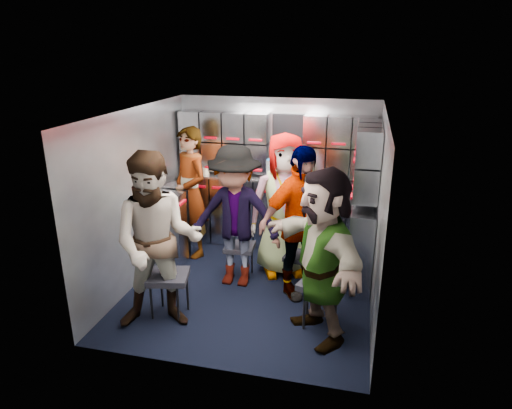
% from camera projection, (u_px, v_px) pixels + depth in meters
% --- Properties ---
extents(floor, '(3.00, 3.00, 0.00)m').
position_uv_depth(floor, '(251.00, 288.00, 5.50)').
color(floor, black).
rests_on(floor, ground).
extents(wall_back, '(2.80, 0.04, 2.10)m').
position_uv_depth(wall_back, '(276.00, 172.00, 6.54)').
color(wall_back, '#9399A0').
rests_on(wall_back, ground).
extents(wall_left, '(0.04, 3.00, 2.10)m').
position_uv_depth(wall_left, '(138.00, 197.00, 5.47)').
color(wall_left, '#9399A0').
rests_on(wall_left, ground).
extents(wall_right, '(0.04, 3.00, 2.10)m').
position_uv_depth(wall_right, '(378.00, 216.00, 4.85)').
color(wall_right, '#9399A0').
rests_on(wall_right, ground).
extents(ceiling, '(2.80, 3.00, 0.02)m').
position_uv_depth(ceiling, '(251.00, 112.00, 4.81)').
color(ceiling, silver).
rests_on(ceiling, wall_back).
extents(cart_bank_back, '(2.68, 0.38, 0.99)m').
position_uv_depth(cart_bank_back, '(273.00, 213.00, 6.53)').
color(cart_bank_back, '#9BA1AB').
rests_on(cart_bank_back, ground).
extents(cart_bank_left, '(0.38, 0.76, 0.99)m').
position_uv_depth(cart_bank_left, '(175.00, 224.00, 6.12)').
color(cart_bank_left, '#9BA1AB').
rests_on(cart_bank_left, ground).
extents(counter, '(2.68, 0.42, 0.03)m').
position_uv_depth(counter, '(274.00, 178.00, 6.35)').
color(counter, '#AEB0B5').
rests_on(counter, cart_bank_back).
extents(locker_bank_back, '(2.68, 0.28, 0.82)m').
position_uv_depth(locker_bank_back, '(275.00, 144.00, 6.25)').
color(locker_bank_back, '#9BA1AB').
rests_on(locker_bank_back, wall_back).
extents(locker_bank_right, '(0.28, 1.00, 0.82)m').
position_uv_depth(locker_bank_right, '(368.00, 160.00, 5.38)').
color(locker_bank_right, '#9BA1AB').
rests_on(locker_bank_right, wall_right).
extents(right_cabinet, '(0.28, 1.20, 1.00)m').
position_uv_depth(right_cabinet, '(361.00, 240.00, 5.61)').
color(right_cabinet, '#9BA1AB').
rests_on(right_cabinet, ground).
extents(coffee_niche, '(0.46, 0.16, 0.84)m').
position_uv_depth(coffee_niche, '(288.00, 145.00, 6.28)').
color(coffee_niche, black).
rests_on(coffee_niche, wall_back).
extents(red_latch_strip, '(2.60, 0.02, 0.03)m').
position_uv_depth(red_latch_strip, '(270.00, 192.00, 6.22)').
color(red_latch_strip, '#A8010F').
rests_on(red_latch_strip, cart_bank_back).
extents(jump_seat_near_left, '(0.49, 0.47, 0.49)m').
position_uv_depth(jump_seat_near_left, '(168.00, 279.00, 4.82)').
color(jump_seat_near_left, black).
rests_on(jump_seat_near_left, ground).
extents(jump_seat_mid_left, '(0.38, 0.36, 0.42)m').
position_uv_depth(jump_seat_mid_left, '(240.00, 249.00, 5.68)').
color(jump_seat_mid_left, black).
rests_on(jump_seat_mid_left, ground).
extents(jump_seat_center, '(0.44, 0.43, 0.44)m').
position_uv_depth(jump_seat_center, '(286.00, 238.00, 5.95)').
color(jump_seat_center, black).
rests_on(jump_seat_center, ground).
extents(jump_seat_mid_right, '(0.40, 0.38, 0.41)m').
position_uv_depth(jump_seat_mid_right, '(300.00, 258.00, 5.45)').
color(jump_seat_mid_right, black).
rests_on(jump_seat_mid_right, ground).
extents(jump_seat_near_right, '(0.51, 0.50, 0.49)m').
position_uv_depth(jump_seat_near_right, '(322.00, 287.00, 4.65)').
color(jump_seat_near_right, black).
rests_on(jump_seat_near_right, ground).
extents(attendant_standing, '(0.77, 0.74, 1.78)m').
position_uv_depth(attendant_standing, '(190.00, 193.00, 6.13)').
color(attendant_standing, black).
rests_on(attendant_standing, ground).
extents(attendant_arc_a, '(1.07, 0.93, 1.85)m').
position_uv_depth(attendant_arc_a, '(158.00, 243.00, 4.49)').
color(attendant_arc_a, black).
rests_on(attendant_arc_a, ground).
extents(attendant_arc_b, '(1.12, 0.65, 1.72)m').
position_uv_depth(attendant_arc_b, '(235.00, 217.00, 5.35)').
color(attendant_arc_b, black).
rests_on(attendant_arc_b, ground).
extents(attendant_arc_c, '(1.02, 0.85, 1.80)m').
position_uv_depth(attendant_arc_c, '(284.00, 206.00, 5.62)').
color(attendant_arc_c, black).
rests_on(attendant_arc_c, ground).
extents(attendant_arc_d, '(1.05, 1.02, 1.77)m').
position_uv_depth(attendant_arc_d, '(299.00, 223.00, 5.11)').
color(attendant_arc_d, black).
rests_on(attendant_arc_d, ground).
extents(attendant_arc_e, '(1.36, 1.62, 1.74)m').
position_uv_depth(attendant_arc_e, '(322.00, 256.00, 4.34)').
color(attendant_arc_e, black).
rests_on(attendant_arc_e, ground).
extents(bottle_left, '(0.06, 0.06, 0.22)m').
position_uv_depth(bottle_left, '(245.00, 169.00, 6.35)').
color(bottle_left, white).
rests_on(bottle_left, counter).
extents(bottle_mid, '(0.07, 0.07, 0.25)m').
position_uv_depth(bottle_mid, '(268.00, 169.00, 6.28)').
color(bottle_mid, white).
rests_on(bottle_mid, counter).
extents(bottle_right, '(0.07, 0.07, 0.25)m').
position_uv_depth(bottle_right, '(292.00, 171.00, 6.20)').
color(bottle_right, white).
rests_on(bottle_right, counter).
extents(cup_left, '(0.09, 0.09, 0.09)m').
position_uv_depth(cup_left, '(206.00, 171.00, 6.49)').
color(cup_left, beige).
rests_on(cup_left, counter).
extents(cup_right, '(0.07, 0.07, 0.09)m').
position_uv_depth(cup_right, '(320.00, 178.00, 6.14)').
color(cup_right, beige).
rests_on(cup_right, counter).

